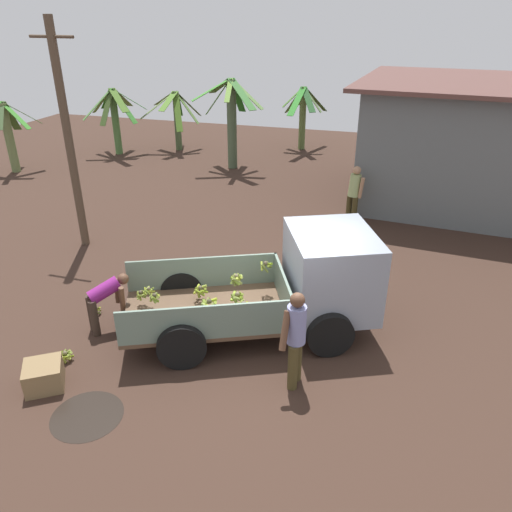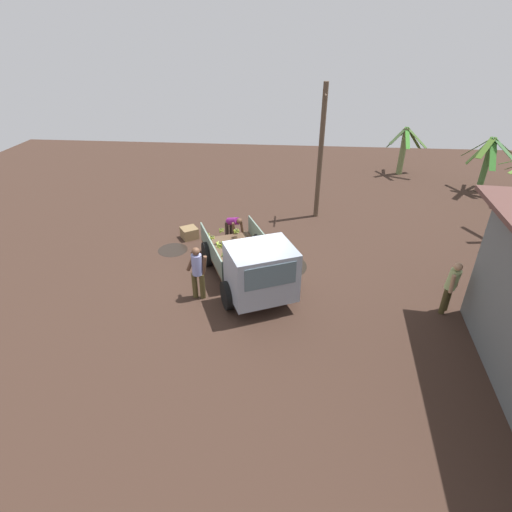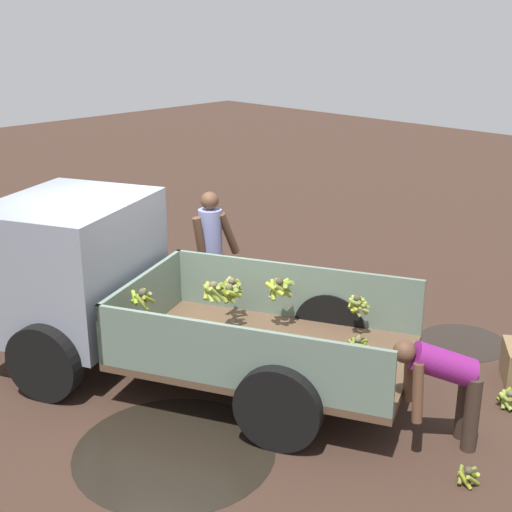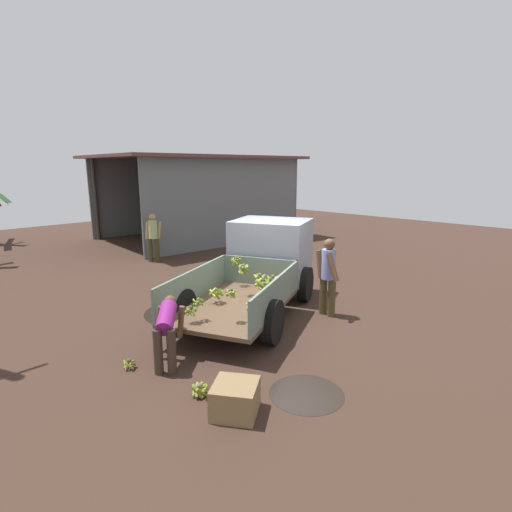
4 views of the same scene
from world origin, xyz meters
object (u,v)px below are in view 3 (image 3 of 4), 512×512
at_px(person_foreground_visitor, 211,249).
at_px(banana_bunch_on_ground_0, 510,398).
at_px(banana_bunch_on_ground_1, 468,475).
at_px(cargo_truck, 109,281).
at_px(person_worker_loading, 445,380).

height_order(person_foreground_visitor, banana_bunch_on_ground_0, person_foreground_visitor).
bearing_deg(banana_bunch_on_ground_1, person_foreground_visitor, -11.71).
xyz_separation_m(cargo_truck, person_worker_loading, (-3.61, -1.20, -0.33)).
xyz_separation_m(person_worker_loading, banana_bunch_on_ground_1, (-0.51, 0.37, -0.59)).
xyz_separation_m(person_worker_loading, banana_bunch_on_ground_0, (-0.18, -1.09, -0.58)).
xyz_separation_m(person_foreground_visitor, banana_bunch_on_ground_1, (-4.29, 0.89, -0.86)).
height_order(person_worker_loading, banana_bunch_on_ground_1, person_worker_loading).
distance_m(banana_bunch_on_ground_0, banana_bunch_on_ground_1, 1.50).
distance_m(person_foreground_visitor, banana_bunch_on_ground_0, 4.10).
bearing_deg(person_foreground_visitor, banana_bunch_on_ground_1, -7.59).
relative_size(cargo_truck, person_worker_loading, 4.56).
relative_size(person_foreground_visitor, banana_bunch_on_ground_1, 7.81).
xyz_separation_m(cargo_truck, person_foreground_visitor, (0.18, -1.71, -0.06)).
height_order(cargo_truck, person_foreground_visitor, cargo_truck).
bearing_deg(person_foreground_visitor, person_worker_loading, -3.63).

